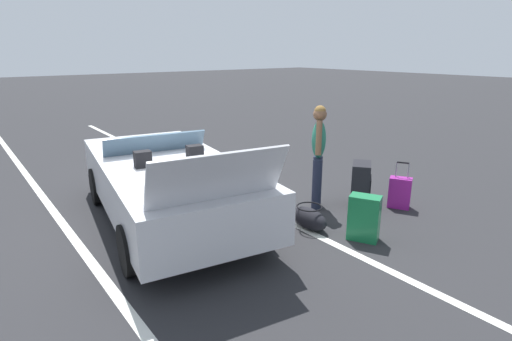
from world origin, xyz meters
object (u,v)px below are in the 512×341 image
(duffel_bag, at_px, (309,218))
(traveler_person, at_px, (318,151))
(convertible_car, at_px, (164,180))
(suitcase_large_black, at_px, (361,186))
(suitcase_small_carryon, at_px, (400,193))
(suitcase_medium_bright, at_px, (364,218))

(duffel_bag, height_order, traveler_person, traveler_person)
(convertible_car, height_order, suitcase_large_black, convertible_car)
(convertible_car, distance_m, suitcase_small_carryon, 3.75)
(suitcase_medium_bright, bearing_deg, suitcase_large_black, 13.95)
(suitcase_large_black, height_order, duffel_bag, suitcase_large_black)
(suitcase_medium_bright, bearing_deg, suitcase_small_carryon, -11.36)
(duffel_bag, bearing_deg, suitcase_medium_bright, -154.70)
(suitcase_large_black, xyz_separation_m, suitcase_small_carryon, (-0.39, -0.50, -0.11))
(duffel_bag, bearing_deg, suitcase_small_carryon, -99.64)
(suitcase_large_black, bearing_deg, suitcase_small_carryon, 13.88)
(convertible_car, height_order, suitcase_small_carryon, convertible_car)
(suitcase_large_black, height_order, traveler_person, traveler_person)
(suitcase_large_black, xyz_separation_m, suitcase_medium_bright, (-0.80, 0.91, -0.06))
(suitcase_medium_bright, height_order, suitcase_small_carryon, suitcase_small_carryon)
(duffel_bag, bearing_deg, convertible_car, 41.12)
(convertible_car, bearing_deg, suitcase_small_carryon, -112.50)
(suitcase_small_carryon, distance_m, traveler_person, 1.50)
(suitcase_small_carryon, distance_m, duffel_bag, 1.76)
(convertible_car, bearing_deg, duffel_bag, -129.88)
(suitcase_medium_bright, bearing_deg, duffel_bag, 87.95)
(suitcase_large_black, height_order, suitcase_medium_bright, suitcase_large_black)
(suitcase_large_black, xyz_separation_m, traveler_person, (0.44, 0.55, 0.56))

